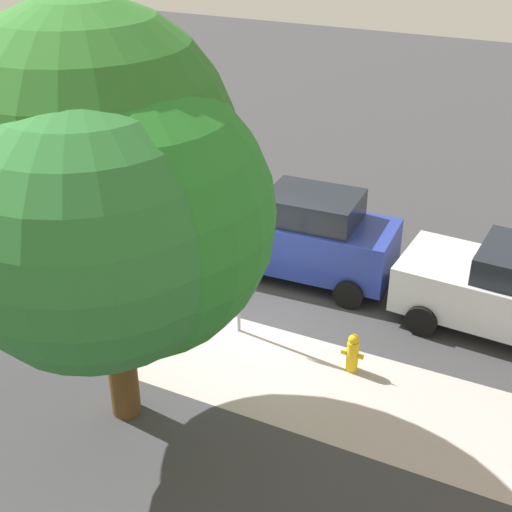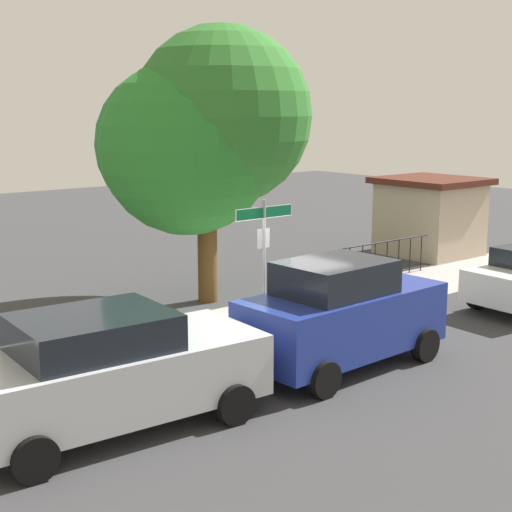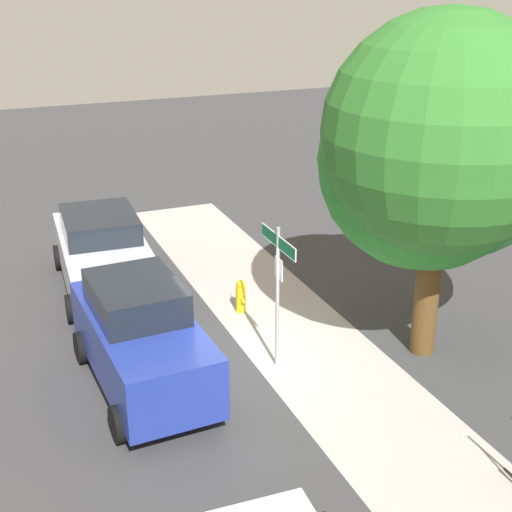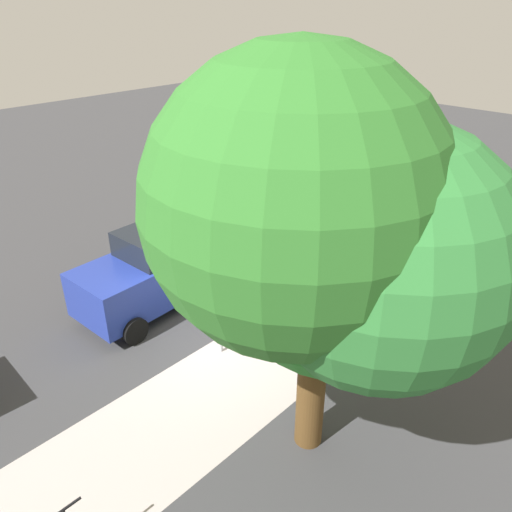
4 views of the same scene
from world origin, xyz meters
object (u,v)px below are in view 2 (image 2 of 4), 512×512
shade_tree (196,136)px  car_silver (109,370)px  fire_hydrant (162,334)px  car_blue (342,314)px  street_sign (264,239)px  utility_shed (430,215)px

shade_tree → car_silver: 8.35m
shade_tree → fire_hydrant: size_ratio=8.62×
car_silver → fire_hydrant: car_silver is taller
fire_hydrant → car_blue: bearing=-52.2°
street_sign → utility_shed: street_sign is taller
car_blue → fire_hydrant: size_ratio=5.36×
car_silver → car_blue: bearing=0.5°
car_blue → fire_hydrant: (-2.16, 2.79, -0.63)m
street_sign → car_blue: size_ratio=0.69×
utility_shed → fire_hydrant: utility_shed is taller
car_silver → fire_hydrant: size_ratio=6.04×
car_silver → fire_hydrant: bearing=48.8°
street_sign → car_silver: 5.61m
car_blue → utility_shed: utility_shed is taller
car_silver → car_blue: (4.68, -0.23, 0.09)m
car_blue → fire_hydrant: car_blue is taller
car_silver → car_blue: car_blue is taller
utility_shed → car_blue: bearing=-149.4°
street_sign → fire_hydrant: (-2.44, 0.20, -1.66)m
utility_shed → fire_hydrant: size_ratio=3.95×
shade_tree → street_sign: bearing=-98.3°
shade_tree → car_silver: shade_tree is taller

